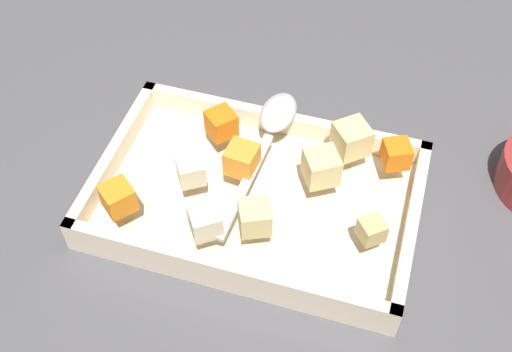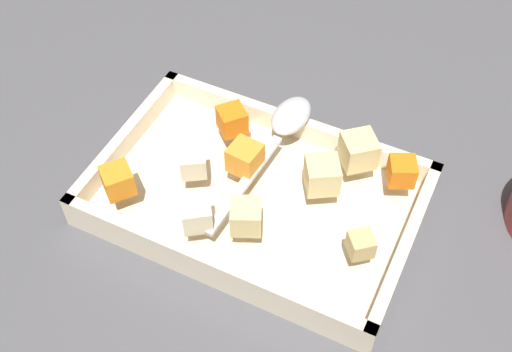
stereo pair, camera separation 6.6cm
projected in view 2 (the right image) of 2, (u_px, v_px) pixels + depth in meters
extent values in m
plane|color=#4C4C51|center=(234.00, 210.00, 0.70)|extent=(4.00, 4.00, 0.00)
cube|color=beige|center=(256.00, 202.00, 0.69)|extent=(0.34, 0.22, 0.01)
cube|color=beige|center=(295.00, 126.00, 0.74)|extent=(0.34, 0.01, 0.03)
cube|color=beige|center=(209.00, 266.00, 0.62)|extent=(0.34, 0.01, 0.03)
cube|color=beige|center=(405.00, 247.00, 0.63)|extent=(0.01, 0.22, 0.03)
cube|color=beige|center=(126.00, 140.00, 0.72)|extent=(0.01, 0.22, 0.03)
cube|color=orange|center=(118.00, 181.00, 0.65)|extent=(0.04, 0.04, 0.03)
cube|color=orange|center=(246.00, 158.00, 0.67)|extent=(0.03, 0.03, 0.03)
cube|color=orange|center=(232.00, 120.00, 0.71)|extent=(0.04, 0.04, 0.03)
cube|color=orange|center=(402.00, 171.00, 0.66)|extent=(0.04, 0.04, 0.03)
cube|color=tan|center=(361.00, 244.00, 0.61)|extent=(0.03, 0.03, 0.02)
cube|color=beige|center=(191.00, 165.00, 0.67)|extent=(0.04, 0.04, 0.03)
cube|color=#E0CC89|center=(322.00, 175.00, 0.65)|extent=(0.05, 0.05, 0.03)
cube|color=#E0CC89|center=(246.00, 216.00, 0.62)|extent=(0.04, 0.04, 0.03)
cube|color=beige|center=(196.00, 214.00, 0.62)|extent=(0.04, 0.04, 0.03)
cube|color=#E0CC89|center=(359.00, 150.00, 0.67)|extent=(0.05, 0.05, 0.03)
ellipsoid|color=silver|center=(291.00, 116.00, 0.72)|extent=(0.04, 0.06, 0.02)
cube|color=silver|center=(245.00, 183.00, 0.66)|extent=(0.02, 0.15, 0.01)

